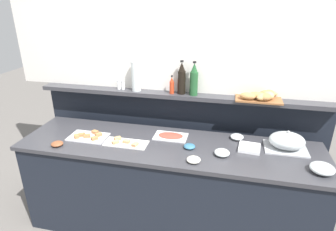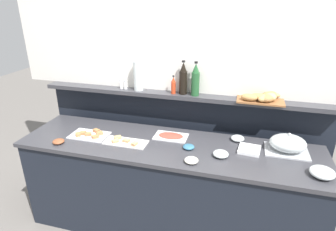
# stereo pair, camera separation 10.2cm
# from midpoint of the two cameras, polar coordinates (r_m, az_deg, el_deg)

# --- Properties ---
(ground_plane) EXTENTS (12.00, 12.00, 0.00)m
(ground_plane) POSITION_cam_midpoint_polar(r_m,az_deg,el_deg) (3.41, 1.54, -14.30)
(ground_plane) COLOR slate
(buffet_counter) EXTENTS (2.59, 0.68, 0.89)m
(buffet_counter) POSITION_cam_midpoint_polar(r_m,az_deg,el_deg) (2.67, -0.98, -14.23)
(buffet_counter) COLOR black
(buffet_counter) RESTS_ON ground_plane
(back_ledge_unit) EXTENTS (2.82, 0.22, 1.21)m
(back_ledge_unit) POSITION_cam_midpoint_polar(r_m,az_deg,el_deg) (3.00, 1.33, -5.54)
(back_ledge_unit) COLOR black
(back_ledge_unit) RESTS_ON ground_plane
(upper_wall_panel) EXTENTS (3.42, 0.08, 1.39)m
(upper_wall_panel) POSITION_cam_midpoint_polar(r_m,az_deg,el_deg) (2.67, 1.71, 19.49)
(upper_wall_panel) COLOR white
(upper_wall_panel) RESTS_ON back_ledge_unit
(sandwich_platter_front) EXTENTS (0.37, 0.16, 0.04)m
(sandwich_platter_front) POSITION_cam_midpoint_polar(r_m,az_deg,el_deg) (2.48, -9.75, -5.43)
(sandwich_platter_front) COLOR white
(sandwich_platter_front) RESTS_ON buffet_counter
(sandwich_platter_side) EXTENTS (0.34, 0.21, 0.04)m
(sandwich_platter_side) POSITION_cam_midpoint_polar(r_m,az_deg,el_deg) (2.66, -16.75, -4.04)
(sandwich_platter_side) COLOR silver
(sandwich_platter_side) RESTS_ON buffet_counter
(cold_cuts_platter) EXTENTS (0.30, 0.19, 0.02)m
(cold_cuts_platter) POSITION_cam_midpoint_polar(r_m,az_deg,el_deg) (2.56, -0.61, -4.17)
(cold_cuts_platter) COLOR white
(cold_cuts_platter) RESTS_ON buffet_counter
(serving_cloche) EXTENTS (0.34, 0.24, 0.17)m
(serving_cloche) POSITION_cam_midpoint_polar(r_m,az_deg,el_deg) (2.51, 21.66, -4.86)
(serving_cloche) COLOR #B7BABF
(serving_cloche) RESTS_ON buffet_counter
(glass_bowl_large) EXTENTS (0.12, 0.12, 0.05)m
(glass_bowl_large) POSITION_cam_midpoint_polar(r_m,az_deg,el_deg) (2.30, 9.53, -7.43)
(glass_bowl_large) COLOR silver
(glass_bowl_large) RESTS_ON buffet_counter
(glass_bowl_medium) EXTENTS (0.17, 0.17, 0.07)m
(glass_bowl_medium) POSITION_cam_midpoint_polar(r_m,az_deg,el_deg) (2.31, 27.43, -9.48)
(glass_bowl_medium) COLOR silver
(glass_bowl_medium) RESTS_ON buffet_counter
(glass_bowl_small) EXTENTS (0.12, 0.12, 0.05)m
(glass_bowl_small) POSITION_cam_midpoint_polar(r_m,az_deg,el_deg) (2.57, 12.57, -4.25)
(glass_bowl_small) COLOR silver
(glass_bowl_small) RESTS_ON buffet_counter
(condiment_bowl_teal) EXTENTS (0.10, 0.10, 0.04)m
(condiment_bowl_teal) POSITION_cam_midpoint_polar(r_m,az_deg,el_deg) (2.61, -22.42, -5.28)
(condiment_bowl_teal) COLOR brown
(condiment_bowl_teal) RESTS_ON buffet_counter
(condiment_bowl_cream) EXTENTS (0.11, 0.11, 0.04)m
(condiment_bowl_cream) POSITION_cam_midpoint_polar(r_m,az_deg,el_deg) (2.19, 3.81, -8.85)
(condiment_bowl_cream) COLOR silver
(condiment_bowl_cream) RESTS_ON buffet_counter
(condiment_bowl_red) EXTENTS (0.10, 0.10, 0.03)m
(condiment_bowl_red) POSITION_cam_midpoint_polar(r_m,az_deg,el_deg) (2.38, 3.10, -6.22)
(condiment_bowl_red) COLOR teal
(condiment_bowl_red) RESTS_ON buffet_counter
(napkin_stack) EXTENTS (0.19, 0.19, 0.03)m
(napkin_stack) POSITION_cam_midpoint_polar(r_m,az_deg,el_deg) (2.44, 14.86, -6.29)
(napkin_stack) COLOR white
(napkin_stack) RESTS_ON buffet_counter
(wine_bottle_green) EXTENTS (0.08, 0.08, 0.32)m
(wine_bottle_green) POSITION_cam_midpoint_polar(r_m,az_deg,el_deg) (2.63, 4.11, 7.10)
(wine_bottle_green) COLOR #23562D
(wine_bottle_green) RESTS_ON back_ledge_unit
(hot_sauce_bottle) EXTENTS (0.04, 0.04, 0.18)m
(hot_sauce_bottle) POSITION_cam_midpoint_polar(r_m,az_deg,el_deg) (2.68, -0.32, 6.01)
(hot_sauce_bottle) COLOR red
(hot_sauce_bottle) RESTS_ON back_ledge_unit
(wine_bottle_dark) EXTENTS (0.08, 0.08, 0.32)m
(wine_bottle_dark) POSITION_cam_midpoint_polar(r_m,az_deg,el_deg) (2.66, 1.63, 7.34)
(wine_bottle_dark) COLOR black
(wine_bottle_dark) RESTS_ON back_ledge_unit
(salt_shaker) EXTENTS (0.03, 0.03, 0.09)m
(salt_shaker) POSITION_cam_midpoint_polar(r_m,az_deg,el_deg) (2.87, -10.87, 6.02)
(salt_shaker) COLOR white
(salt_shaker) RESTS_ON back_ledge_unit
(pepper_shaker) EXTENTS (0.03, 0.03, 0.09)m
(pepper_shaker) POSITION_cam_midpoint_polar(r_m,az_deg,el_deg) (2.85, -10.05, 5.98)
(pepper_shaker) COLOR white
(pepper_shaker) RESTS_ON back_ledge_unit
(bread_basket) EXTENTS (0.40, 0.28, 0.08)m
(bread_basket) POSITION_cam_midpoint_polar(r_m,az_deg,el_deg) (2.64, 17.38, 3.78)
(bread_basket) COLOR brown
(bread_basket) RESTS_ON back_ledge_unit
(water_carafe) EXTENTS (0.09, 0.09, 0.29)m
(water_carafe) POSITION_cam_midpoint_polar(r_m,az_deg,el_deg) (2.77, -7.50, 7.82)
(water_carafe) COLOR silver
(water_carafe) RESTS_ON back_ledge_unit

